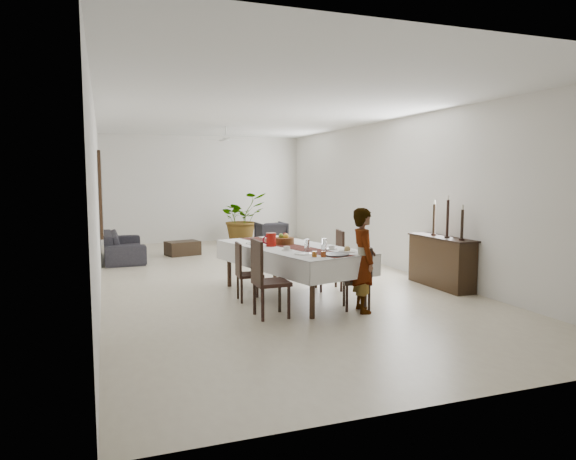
{
  "coord_description": "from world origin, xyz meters",
  "views": [
    {
      "loc": [
        -2.9,
        -9.59,
        1.99
      ],
      "look_at": [
        0.13,
        -1.17,
        1.05
      ],
      "focal_mm": 32.0,
      "sensor_mm": 36.0,
      "label": 1
    }
  ],
  "objects_px": {
    "sofa": "(124,246)",
    "red_pitcher": "(271,240)",
    "woman": "(363,260)",
    "sideboard_body": "(441,263)",
    "dining_table_top": "(291,249)"
  },
  "relations": [
    {
      "from": "sofa",
      "to": "red_pitcher",
      "type": "bearing_deg",
      "value": -156.31
    },
    {
      "from": "red_pitcher",
      "to": "sofa",
      "type": "relative_size",
      "value": 0.1
    },
    {
      "from": "red_pitcher",
      "to": "woman",
      "type": "height_order",
      "value": "woman"
    },
    {
      "from": "sideboard_body",
      "to": "sofa",
      "type": "bearing_deg",
      "value": 135.67
    },
    {
      "from": "sofa",
      "to": "dining_table_top",
      "type": "bearing_deg",
      "value": -153.77
    },
    {
      "from": "red_pitcher",
      "to": "sofa",
      "type": "bearing_deg",
      "value": 113.95
    },
    {
      "from": "red_pitcher",
      "to": "woman",
      "type": "xyz_separation_m",
      "value": [
        0.99,
        -1.33,
        -0.19
      ]
    },
    {
      "from": "dining_table_top",
      "to": "red_pitcher",
      "type": "relative_size",
      "value": 12.0
    },
    {
      "from": "woman",
      "to": "sideboard_body",
      "type": "xyz_separation_m",
      "value": [
        2.13,
        1.03,
        -0.33
      ]
    },
    {
      "from": "red_pitcher",
      "to": "sofa",
      "type": "height_order",
      "value": "red_pitcher"
    },
    {
      "from": "woman",
      "to": "red_pitcher",
      "type": "bearing_deg",
      "value": 48.14
    },
    {
      "from": "woman",
      "to": "sofa",
      "type": "height_order",
      "value": "woman"
    },
    {
      "from": "red_pitcher",
      "to": "sideboard_body",
      "type": "height_order",
      "value": "red_pitcher"
    },
    {
      "from": "dining_table_top",
      "to": "sofa",
      "type": "xyz_separation_m",
      "value": [
        -2.46,
        4.94,
        -0.47
      ]
    },
    {
      "from": "dining_table_top",
      "to": "red_pitcher",
      "type": "distance_m",
      "value": 0.36
    }
  ]
}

